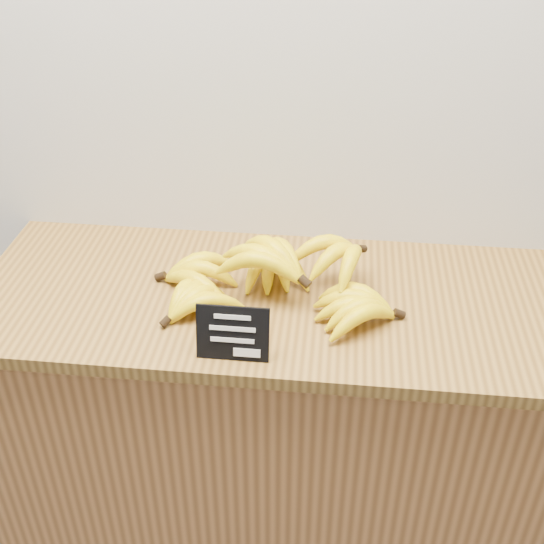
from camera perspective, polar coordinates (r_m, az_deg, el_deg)
The scene contains 4 objects.
counter at distance 1.81m, azimuth 0.18°, elevation -14.21°, with size 1.33×0.50×0.90m, color #A76C36.
counter_top at distance 1.50m, azimuth 0.21°, elevation -2.27°, with size 1.33×0.54×0.03m, color olive.
chalkboard_sign at distance 1.29m, azimuth -3.32°, elevation -5.16°, with size 0.14×0.01×0.11m, color black.
banana_pile at distance 1.45m, azimuth 0.05°, elevation -0.43°, with size 0.54×0.33×0.13m.
Camera 1 is at (0.15, 1.55, 1.80)m, focal length 45.00 mm.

